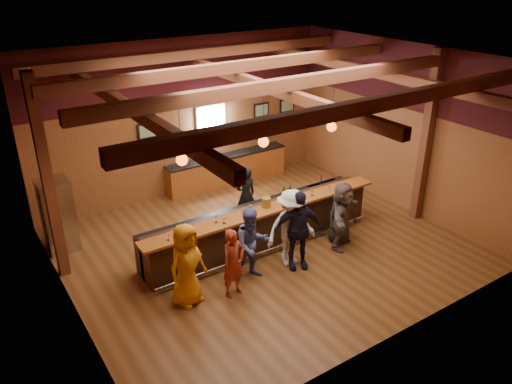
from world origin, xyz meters
TOP-DOWN VIEW (x-y plane):
  - room at (0.00, 0.06)m, footprint 9.04×9.00m
  - bar_counter at (0.02, 0.15)m, footprint 6.30×1.07m
  - back_bar_cabinet at (1.20, 3.72)m, footprint 4.00×0.52m
  - window at (0.80, 3.95)m, footprint 0.95×0.09m
  - framed_pictures at (1.67, 3.94)m, footprint 5.35×0.05m
  - wine_shelves at (0.80, 3.88)m, footprint 3.00×0.18m
  - pendant_lights at (0.00, 0.00)m, footprint 4.24×0.24m
  - stainless_fridge at (-4.10, 2.60)m, footprint 0.70×0.70m
  - customer_orange at (-2.49, -0.97)m, footprint 1.00×0.80m
  - customer_redvest at (-1.58, -1.26)m, footprint 0.62×0.47m
  - customer_denim at (-0.94, -0.97)m, footprint 0.91×0.75m
  - customer_white at (0.11, -0.96)m, footprint 1.28×0.86m
  - customer_navy at (0.15, -1.15)m, footprint 1.19×0.85m
  - customer_brown at (1.57, -1.05)m, footprint 1.58×1.29m
  - customer_dark at (1.75, -0.84)m, footprint 0.81×0.58m
  - bartender at (0.38, 1.37)m, footprint 0.57×0.39m
  - ice_bucket at (0.03, -0.09)m, footprint 0.22×0.22m
  - bottle_a at (0.59, -0.02)m, footprint 0.08×0.08m
  - bottle_b at (0.78, -0.02)m, footprint 0.08×0.08m
  - glass_a at (-2.53, -0.24)m, footprint 0.07×0.07m
  - glass_b at (-2.09, -0.17)m, footprint 0.08×0.08m
  - glass_c at (-1.33, -0.11)m, footprint 0.08×0.08m
  - glass_d at (-1.20, -0.25)m, footprint 0.08×0.08m
  - glass_e at (-0.42, -0.11)m, footprint 0.08×0.08m
  - glass_f at (0.70, -0.22)m, footprint 0.08×0.08m
  - glass_g at (1.32, -0.21)m, footprint 0.08×0.08m
  - glass_h at (1.86, -0.24)m, footprint 0.08×0.08m

SIDE VIEW (x-z plane):
  - back_bar_cabinet at x=1.20m, z-range 0.00..0.95m
  - bar_counter at x=0.02m, z-range -0.03..1.08m
  - bartender at x=0.38m, z-range 0.00..1.51m
  - customer_redvest at x=-1.58m, z-range 0.00..1.52m
  - customer_dark at x=1.75m, z-range 0.00..1.56m
  - customer_brown at x=1.57m, z-range 0.00..1.69m
  - customer_denim at x=-0.94m, z-range 0.00..1.69m
  - customer_orange at x=-2.49m, z-range 0.00..1.78m
  - stainless_fridge at x=-4.10m, z-range 0.00..1.80m
  - customer_white at x=0.11m, z-range 0.00..1.85m
  - customer_navy at x=0.15m, z-range 0.00..1.88m
  - glass_a at x=-2.53m, z-range 1.14..1.30m
  - ice_bucket at x=0.03m, z-range 1.11..1.35m
  - glass_h at x=1.86m, z-range 1.15..1.32m
  - glass_f at x=0.70m, z-range 1.15..1.32m
  - glass_g at x=1.32m, z-range 1.15..1.32m
  - glass_e at x=-0.42m, z-range 1.15..1.33m
  - glass_c at x=-1.33m, z-range 1.15..1.34m
  - glass_b at x=-2.09m, z-range 1.15..1.34m
  - glass_d at x=-1.20m, z-range 1.15..1.34m
  - bottle_a at x=0.59m, z-range 1.07..1.42m
  - bottle_b at x=0.78m, z-range 1.07..1.43m
  - wine_shelves at x=0.80m, z-range 1.47..1.77m
  - window at x=0.80m, z-range 1.57..2.52m
  - framed_pictures at x=1.67m, z-range 1.88..2.33m
  - pendant_lights at x=0.00m, z-range 2.02..3.39m
  - room at x=0.00m, z-range 0.95..5.47m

